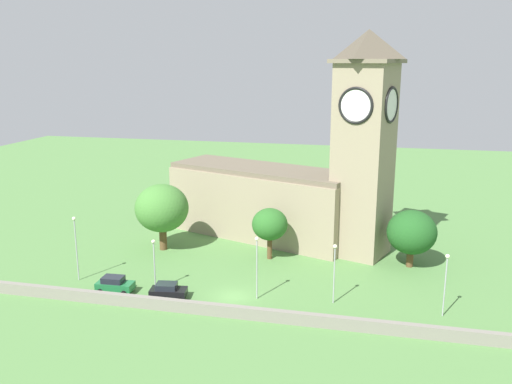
{
  "coord_description": "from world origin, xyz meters",
  "views": [
    {
      "loc": [
        15.1,
        -53.72,
        25.53
      ],
      "look_at": [
        0.76,
        8.2,
        10.15
      ],
      "focal_mm": 37.82,
      "sensor_mm": 36.0,
      "label": 1
    }
  ],
  "objects_px": {
    "streetlamp_central": "(257,258)",
    "streetlamp_east_end": "(446,275)",
    "tree_churchyard": "(270,225)",
    "tree_riverside_west": "(412,232)",
    "streetlamp_west_end": "(76,239)",
    "church": "(292,185)",
    "car_black": "(168,291)",
    "car_green": "(115,284)",
    "streetlamp_west_mid": "(154,256)",
    "streetlamp_east_mid": "(335,264)",
    "tree_by_tower": "(162,208)"
  },
  "relations": [
    {
      "from": "streetlamp_central",
      "to": "streetlamp_east_end",
      "type": "xyz_separation_m",
      "value": [
        19.63,
        0.23,
        -0.25
      ]
    },
    {
      "from": "tree_churchyard",
      "to": "tree_riverside_west",
      "type": "bearing_deg",
      "value": 3.98
    },
    {
      "from": "streetlamp_west_end",
      "to": "tree_churchyard",
      "type": "relative_size",
      "value": 1.15
    },
    {
      "from": "church",
      "to": "car_black",
      "type": "height_order",
      "value": "church"
    },
    {
      "from": "car_green",
      "to": "streetlamp_east_end",
      "type": "distance_m",
      "value": 36.01
    },
    {
      "from": "streetlamp_east_end",
      "to": "streetlamp_central",
      "type": "bearing_deg",
      "value": -179.32
    },
    {
      "from": "streetlamp_east_end",
      "to": "tree_churchyard",
      "type": "xyz_separation_m",
      "value": [
        -20.77,
        12.32,
        0.21
      ]
    },
    {
      "from": "car_green",
      "to": "streetlamp_west_mid",
      "type": "bearing_deg",
      "value": 21.01
    },
    {
      "from": "streetlamp_central",
      "to": "streetlamp_west_mid",
      "type": "bearing_deg",
      "value": -178.36
    },
    {
      "from": "streetlamp_east_mid",
      "to": "streetlamp_central",
      "type": "bearing_deg",
      "value": -174.47
    },
    {
      "from": "car_black",
      "to": "streetlamp_west_end",
      "type": "xyz_separation_m",
      "value": [
        -12.41,
        2.36,
        4.31
      ]
    },
    {
      "from": "streetlamp_west_end",
      "to": "streetlamp_central",
      "type": "height_order",
      "value": "streetlamp_west_end"
    },
    {
      "from": "church",
      "to": "tree_churchyard",
      "type": "height_order",
      "value": "church"
    },
    {
      "from": "streetlamp_west_end",
      "to": "tree_churchyard",
      "type": "bearing_deg",
      "value": 30.41
    },
    {
      "from": "streetlamp_west_end",
      "to": "streetlamp_east_end",
      "type": "distance_m",
      "value": 41.69
    },
    {
      "from": "streetlamp_west_end",
      "to": "streetlamp_west_mid",
      "type": "height_order",
      "value": "streetlamp_west_end"
    },
    {
      "from": "car_green",
      "to": "streetlamp_central",
      "type": "distance_m",
      "value": 16.7
    },
    {
      "from": "streetlamp_east_mid",
      "to": "tree_riverside_west",
      "type": "bearing_deg",
      "value": 56.63
    },
    {
      "from": "streetlamp_east_end",
      "to": "streetlamp_east_mid",
      "type": "bearing_deg",
      "value": 177.09
    },
    {
      "from": "car_black",
      "to": "streetlamp_west_mid",
      "type": "relative_size",
      "value": 0.7
    },
    {
      "from": "streetlamp_central",
      "to": "streetlamp_east_end",
      "type": "bearing_deg",
      "value": 0.68
    },
    {
      "from": "car_green",
      "to": "church",
      "type": "bearing_deg",
      "value": 53.85
    },
    {
      "from": "streetlamp_east_mid",
      "to": "tree_riverside_west",
      "type": "height_order",
      "value": "tree_riverside_west"
    },
    {
      "from": "streetlamp_east_mid",
      "to": "tree_by_tower",
      "type": "relative_size",
      "value": 0.72
    },
    {
      "from": "car_green",
      "to": "streetlamp_east_end",
      "type": "xyz_separation_m",
      "value": [
        35.77,
        2.21,
        3.59
      ]
    },
    {
      "from": "streetlamp_west_end",
      "to": "tree_by_tower",
      "type": "relative_size",
      "value": 0.85
    },
    {
      "from": "car_green",
      "to": "streetlamp_west_mid",
      "type": "xyz_separation_m",
      "value": [
        4.25,
        1.63,
        3.19
      ]
    },
    {
      "from": "car_green",
      "to": "streetlamp_west_end",
      "type": "bearing_deg",
      "value": 159.12
    },
    {
      "from": "church",
      "to": "streetlamp_central",
      "type": "distance_m",
      "value": 21.01
    },
    {
      "from": "streetlamp_west_mid",
      "to": "streetlamp_east_end",
      "type": "distance_m",
      "value": 31.53
    },
    {
      "from": "streetlamp_east_mid",
      "to": "tree_churchyard",
      "type": "xyz_separation_m",
      "value": [
        -9.49,
        11.75,
        0.23
      ]
    },
    {
      "from": "streetlamp_central",
      "to": "tree_by_tower",
      "type": "xyz_separation_m",
      "value": [
        -16.36,
        12.8,
        1.16
      ]
    },
    {
      "from": "streetlamp_west_end",
      "to": "streetlamp_central",
      "type": "xyz_separation_m",
      "value": [
        22.05,
        -0.28,
        -0.41
      ]
    },
    {
      "from": "car_green",
      "to": "streetlamp_central",
      "type": "xyz_separation_m",
      "value": [
        16.14,
        1.97,
        3.84
      ]
    },
    {
      "from": "streetlamp_central",
      "to": "streetlamp_east_end",
      "type": "height_order",
      "value": "streetlamp_central"
    },
    {
      "from": "church",
      "to": "tree_churchyard",
      "type": "distance_m",
      "value": 9.05
    },
    {
      "from": "car_green",
      "to": "tree_riverside_west",
      "type": "height_order",
      "value": "tree_riverside_west"
    },
    {
      "from": "streetlamp_central",
      "to": "streetlamp_east_mid",
      "type": "relative_size",
      "value": 1.07
    },
    {
      "from": "tree_by_tower",
      "to": "tree_churchyard",
      "type": "bearing_deg",
      "value": -0.93
    },
    {
      "from": "car_black",
      "to": "streetlamp_east_end",
      "type": "xyz_separation_m",
      "value": [
        29.27,
        2.31,
        3.66
      ]
    },
    {
      "from": "streetlamp_east_end",
      "to": "tree_riverside_west",
      "type": "relative_size",
      "value": 0.91
    },
    {
      "from": "car_black",
      "to": "streetlamp_east_end",
      "type": "bearing_deg",
      "value": 4.51
    },
    {
      "from": "streetlamp_west_end",
      "to": "tree_churchyard",
      "type": "distance_m",
      "value": 24.25
    },
    {
      "from": "streetlamp_west_mid",
      "to": "streetlamp_central",
      "type": "relative_size",
      "value": 0.84
    },
    {
      "from": "streetlamp_central",
      "to": "streetlamp_west_end",
      "type": "bearing_deg",
      "value": 179.26
    },
    {
      "from": "streetlamp_east_end",
      "to": "tree_riverside_west",
      "type": "height_order",
      "value": "tree_riverside_west"
    },
    {
      "from": "car_black",
      "to": "car_green",
      "type": "bearing_deg",
      "value": 179.11
    },
    {
      "from": "car_black",
      "to": "streetlamp_west_mid",
      "type": "height_order",
      "value": "streetlamp_west_mid"
    },
    {
      "from": "streetlamp_west_mid",
      "to": "streetlamp_east_mid",
      "type": "height_order",
      "value": "streetlamp_east_mid"
    },
    {
      "from": "church",
      "to": "car_green",
      "type": "bearing_deg",
      "value": -126.15
    }
  ]
}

